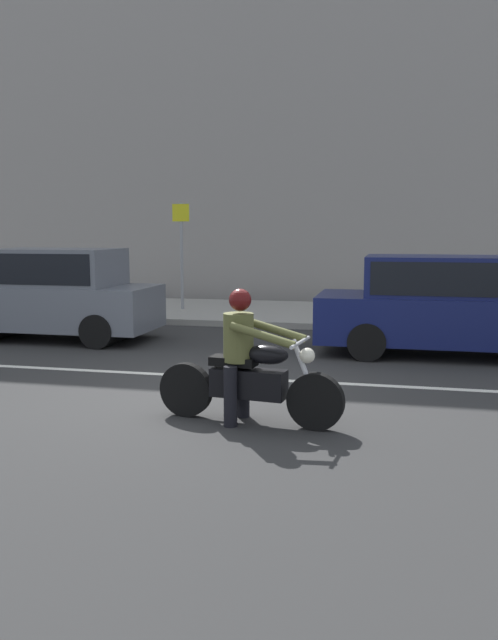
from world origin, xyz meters
The scene contains 8 objects.
ground_plane centered at (0.00, 0.00, 0.00)m, with size 80.00×80.00×0.00m, color #2D2D2D.
sidewalk_slab centered at (0.00, 8.00, 0.07)m, with size 40.00×4.40×0.14m, color #99968E.
building_facade centered at (0.00, 11.40, 6.40)m, with size 40.00×1.40×12.80m, color gray.
lane_marking_stripe centered at (0.06, 0.90, 0.00)m, with size 18.00×0.14×0.01m, color silver.
motorcycle_with_rider_olive centered at (0.76, -1.22, 0.62)m, with size 2.18×0.72×1.52m.
parked_sedan_navy centered at (3.27, 3.42, 0.88)m, with size 4.69×1.82×1.72m.
parked_hatchback_slate_gray centered at (-4.18, 3.45, 0.93)m, with size 3.93×1.76×1.80m.
street_sign_post centered at (-3.03, 7.73, 1.77)m, with size 0.44×0.08×2.71m.
Camera 1 is at (2.35, -8.13, 2.15)m, focal length 36.40 mm.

